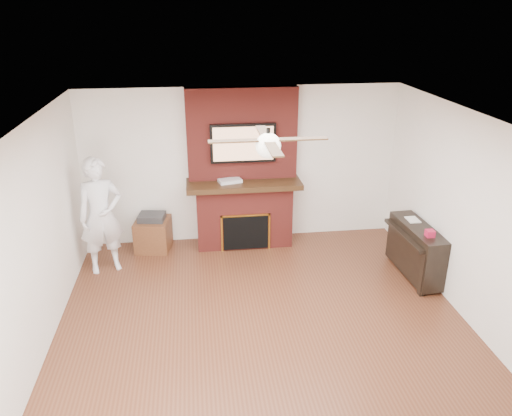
{
  "coord_description": "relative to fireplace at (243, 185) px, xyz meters",
  "views": [
    {
      "loc": [
        -0.75,
        -4.83,
        3.65
      ],
      "look_at": [
        -0.01,
        0.9,
        1.27
      ],
      "focal_mm": 35.0,
      "sensor_mm": 36.0,
      "label": 1
    }
  ],
  "objects": [
    {
      "name": "side_table",
      "position": [
        -1.45,
        -0.07,
        -0.72
      ],
      "size": [
        0.59,
        0.59,
        0.6
      ],
      "rotation": [
        0.0,
        0.0,
        -0.16
      ],
      "color": "#572F19",
      "rests_on": "ground"
    },
    {
      "name": "piano",
      "position": [
        2.31,
        -1.4,
        -0.58
      ],
      "size": [
        0.49,
        1.19,
        0.86
      ],
      "rotation": [
        0.0,
        0.0,
        0.05
      ],
      "color": "black",
      "rests_on": "ground"
    },
    {
      "name": "tv",
      "position": [
        0.0,
        -0.05,
        0.68
      ],
      "size": [
        1.0,
        0.08,
        0.6
      ],
      "color": "black",
      "rests_on": "fireplace"
    },
    {
      "name": "candle_green",
      "position": [
        0.04,
        -0.21,
        -0.95
      ],
      "size": [
        0.07,
        0.07,
        0.09
      ],
      "primitive_type": "cylinder",
      "color": "#367D32",
      "rests_on": "ground"
    },
    {
      "name": "cable_box",
      "position": [
        -0.22,
        -0.1,
        0.11
      ],
      "size": [
        0.38,
        0.28,
        0.05
      ],
      "primitive_type": "cube",
      "rotation": [
        0.0,
        0.0,
        0.25
      ],
      "color": "silver",
      "rests_on": "fireplace"
    },
    {
      "name": "candle_blue",
      "position": [
        0.11,
        -0.24,
        -0.95
      ],
      "size": [
        0.07,
        0.07,
        0.09
      ],
      "primitive_type": "cylinder",
      "color": "#3959AD",
      "rests_on": "ground"
    },
    {
      "name": "room_shell",
      "position": [
        0.0,
        -2.55,
        0.25
      ],
      "size": [
        5.36,
        5.86,
        2.86
      ],
      "color": "#4D2616",
      "rests_on": "ground"
    },
    {
      "name": "person",
      "position": [
        -2.1,
        -0.66,
        -0.14
      ],
      "size": [
        0.73,
        0.6,
        1.71
      ],
      "primitive_type": "imported",
      "rotation": [
        0.0,
        0.0,
        0.32
      ],
      "color": "white",
      "rests_on": "ground"
    },
    {
      "name": "ceiling_fan",
      "position": [
        -0.0,
        -2.55,
        1.34
      ],
      "size": [
        1.21,
        1.21,
        0.31
      ],
      "color": "black",
      "rests_on": "room_shell"
    },
    {
      "name": "fireplace",
      "position": [
        0.0,
        0.0,
        0.0
      ],
      "size": [
        1.78,
        0.64,
        2.5
      ],
      "color": "maroon",
      "rests_on": "ground"
    },
    {
      "name": "candle_cream",
      "position": [
        0.17,
        -0.16,
        -0.95
      ],
      "size": [
        0.08,
        0.08,
        0.1
      ],
      "primitive_type": "cylinder",
      "color": "beige",
      "rests_on": "ground"
    },
    {
      "name": "candle_orange",
      "position": [
        -0.19,
        -0.21,
        -0.94
      ],
      "size": [
        0.07,
        0.07,
        0.11
      ],
      "primitive_type": "cylinder",
      "color": "#E6451B",
      "rests_on": "ground"
    }
  ]
}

